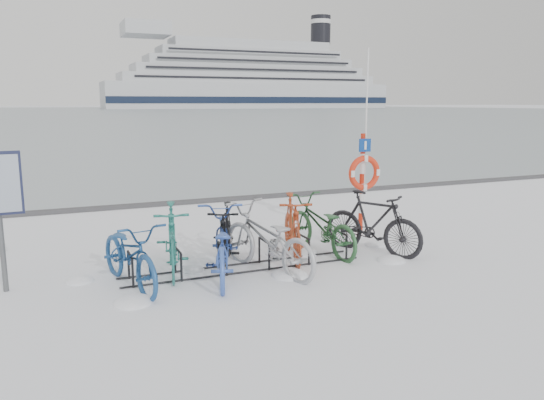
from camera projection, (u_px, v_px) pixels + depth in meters
name	position (u px, v px, depth m)	size (l,w,h in m)	color
ground	(244.00, 269.00, 8.67)	(900.00, 900.00, 0.00)	white
ice_sheet	(60.00, 112.00, 149.39)	(400.00, 298.00, 0.02)	#97A5AB
quay_edge	(169.00, 203.00, 14.02)	(400.00, 0.25, 0.10)	#3F3F42
bike_rack	(244.00, 258.00, 8.64)	(4.00, 0.48, 0.46)	black
lifebuoy_station	(364.00, 173.00, 10.84)	(0.72, 0.22, 3.75)	#B8230E
cruise_ferry	(249.00, 82.00, 234.96)	(127.16, 24.01, 41.78)	silver
bike_0	(130.00, 251.00, 7.78)	(0.70, 2.00, 1.05)	navy
bike_1	(172.00, 237.00, 8.45)	(0.53, 1.88, 1.13)	#237368
bike_2	(221.00, 243.00, 8.17)	(0.73, 2.09, 1.10)	#375AB7
bike_3	(226.00, 233.00, 8.86)	(0.49, 1.75, 1.05)	black
bike_4	(267.00, 237.00, 8.44)	(0.75, 2.15, 1.13)	#A4A6AB
bike_5	(292.00, 226.00, 9.17)	(0.54, 1.92, 1.15)	#A13A1C
bike_6	(321.00, 223.00, 9.56)	(0.70, 2.02, 1.06)	#27562E
bike_7	(373.00, 221.00, 9.53)	(0.54, 1.93, 1.16)	black
snow_drifts	(265.00, 270.00, 8.63)	(5.75, 1.86, 0.20)	white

